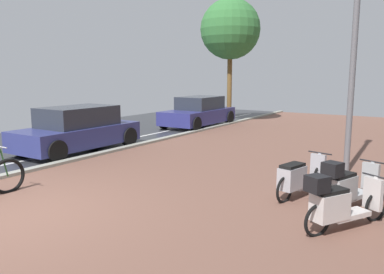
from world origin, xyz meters
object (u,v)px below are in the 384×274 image
at_px(scooter_mid, 299,177).
at_px(parked_car_far, 199,112).
at_px(parked_car_near, 78,130).
at_px(street_tree, 230,30).
at_px(scooter_extra, 347,186).
at_px(scooter_near, 338,204).
at_px(lamp_post, 356,24).

xyz_separation_m(scooter_mid, parked_car_far, (-7.13, 7.84, 0.25)).
bearing_deg(parked_car_near, parked_car_far, 88.71).
bearing_deg(parked_car_near, street_tree, 84.91).
height_order(scooter_extra, street_tree, street_tree).
relative_size(scooter_near, street_tree, 0.27).
bearing_deg(parked_car_far, street_tree, 71.04).
relative_size(scooter_extra, parked_car_near, 0.45).
distance_m(scooter_near, lamp_post, 4.94).
bearing_deg(lamp_post, scooter_extra, -79.11).
height_order(parked_car_far, lamp_post, lamp_post).
distance_m(scooter_near, parked_car_near, 8.60).
xyz_separation_m(scooter_mid, lamp_post, (0.41, 2.47, 3.13)).
distance_m(scooter_near, parked_car_far, 12.28).
bearing_deg(parked_car_far, lamp_post, -35.42).
bearing_deg(street_tree, scooter_mid, -56.08).
distance_m(parked_car_near, lamp_post, 8.37).
distance_m(scooter_mid, parked_car_far, 10.60).
bearing_deg(street_tree, scooter_extra, -53.20).
relative_size(scooter_near, parked_car_near, 0.41).
xyz_separation_m(scooter_near, parked_car_far, (-8.16, 9.18, 0.20)).
xyz_separation_m(parked_car_far, street_tree, (0.63, 1.83, 3.85)).
relative_size(scooter_mid, parked_car_far, 0.45).
bearing_deg(scooter_mid, parked_car_far, 132.30).
height_order(scooter_near, scooter_mid, scooter_near).
distance_m(parked_car_far, lamp_post, 9.70).
xyz_separation_m(lamp_post, street_tree, (-6.91, 7.20, 0.96)).
height_order(scooter_extra, parked_car_far, parked_car_far).
relative_size(scooter_near, parked_car_far, 0.39).
height_order(scooter_near, lamp_post, lamp_post).
distance_m(scooter_mid, street_tree, 12.35).
xyz_separation_m(scooter_extra, lamp_post, (-0.53, 2.76, 3.08)).
relative_size(scooter_extra, street_tree, 0.30).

